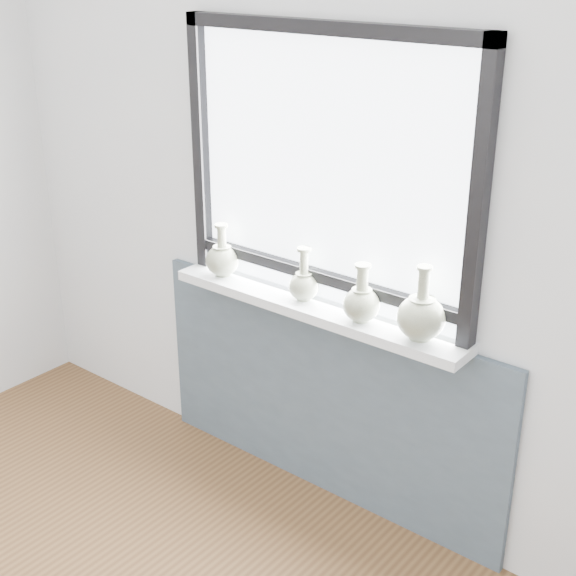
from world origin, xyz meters
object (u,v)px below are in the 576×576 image
Objects in this scene: windowsill at (314,308)px; vase_d at (421,316)px; vase_c at (361,302)px; vase_b at (304,284)px; vase_a at (222,259)px.

windowsill is 4.80× the size of vase_d.
vase_d is (0.25, 0.01, 0.01)m from vase_c.
vase_b is 0.79× the size of vase_d.
vase_b is at bearing 175.76° from vase_c.
vase_d reaches higher than windowsill.
vase_a is 0.42m from vase_b.
vase_b is 0.96× the size of vase_c.
windowsill is at bearing 176.94° from vase_c.
vase_a is 0.95m from vase_d.
windowsill is 0.49m from vase_a.
vase_c is at bearing -3.06° from windowsill.
vase_d is at bearing -1.27° from vase_b.
windowsill is 5.87× the size of vase_c.
vase_d is at bearing 2.20° from vase_c.
vase_a reaches higher than vase_c.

